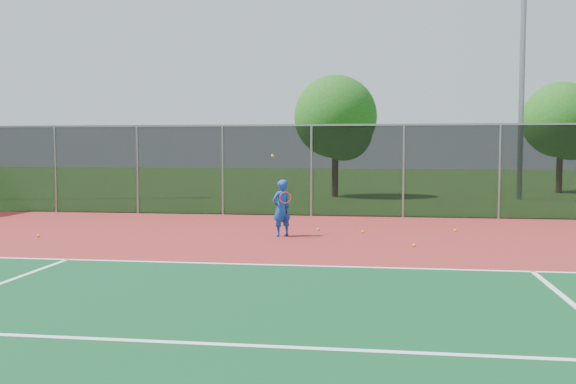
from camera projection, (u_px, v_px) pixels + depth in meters
name	position (u px, v px, depth m)	size (l,w,h in m)	color
ground	(435.00, 311.00, 8.98)	(120.00, 120.00, 0.00)	#2C5E1B
court_apron	(425.00, 281.00, 10.95)	(30.00, 20.00, 0.02)	maroon
fence_back	(403.00, 170.00, 20.72)	(30.00, 0.06, 3.03)	black
tennis_player	(282.00, 208.00, 16.33)	(0.62, 0.72, 2.09)	#1246AB
practice_ball_0	(38.00, 236.00, 16.20)	(0.07, 0.07, 0.07)	#BBDB19
practice_ball_1	(455.00, 230.00, 17.28)	(0.07, 0.07, 0.07)	#BBDB19
practice_ball_2	(318.00, 229.00, 17.50)	(0.07, 0.07, 0.07)	#BBDB19
practice_ball_4	(414.00, 245.00, 14.66)	(0.07, 0.07, 0.07)	#BBDB19
practice_ball_5	(363.00, 232.00, 17.00)	(0.07, 0.07, 0.07)	#BBDB19
practice_ball_6	(277.00, 221.00, 19.37)	(0.07, 0.07, 0.07)	#BBDB19
floodlight_n	(523.00, 33.00, 27.65)	(0.90, 0.40, 12.91)	gray
tree_back_left	(337.00, 120.00, 29.37)	(3.82, 3.82, 5.61)	#342013
tree_back_mid	(563.00, 123.00, 31.90)	(3.78, 3.78, 5.56)	#342013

